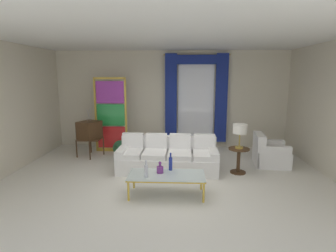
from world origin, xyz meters
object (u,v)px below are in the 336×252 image
round_side_table (239,158)px  vintage_tv (89,131)px  bottle_blue_decanter (160,169)px  coffee_table (167,176)px  bottle_amber_squat (171,163)px  stained_glass_divider (111,116)px  table_lamp_brass (240,130)px  bottle_crystal_tall (146,170)px  peacock_figurine (119,148)px  couch_white_long (168,158)px  armchair_white (269,154)px

round_side_table → vintage_tv: bearing=163.3°
bottle_blue_decanter → coffee_table: bearing=-31.5°
bottle_blue_decanter → bottle_amber_squat: size_ratio=0.64×
stained_glass_divider → table_lamp_brass: size_ratio=3.86×
bottle_blue_decanter → vintage_tv: 3.20m
bottle_crystal_tall → peacock_figurine: 2.88m
bottle_blue_decanter → bottle_amber_squat: bottle_amber_squat is taller
couch_white_long → round_side_table: couch_white_long is taller
bottle_amber_squat → table_lamp_brass: bearing=33.7°
coffee_table → peacock_figurine: size_ratio=2.39×
couch_white_long → coffee_table: couch_white_long is taller
armchair_white → peacock_figurine: 4.01m
stained_glass_divider → round_side_table: stained_glass_divider is taller
couch_white_long → vintage_tv: vintage_tv is taller
coffee_table → round_side_table: bearing=38.2°
stained_glass_divider → round_side_table: 3.87m
bottle_blue_decanter → vintage_tv: (-2.16, 2.36, 0.24)m
couch_white_long → bottle_crystal_tall: (-0.32, -1.54, 0.24)m
bottle_crystal_tall → vintage_tv: bearing=126.5°
coffee_table → bottle_amber_squat: 0.30m
table_lamp_brass → bottle_blue_decanter: bearing=-145.7°
couch_white_long → stained_glass_divider: bearing=138.2°
stained_glass_divider → round_side_table: bearing=-26.4°
bottle_crystal_tall → vintage_tv: 3.23m
coffee_table → bottle_amber_squat: size_ratio=4.06×
stained_glass_divider → peacock_figurine: 1.02m
armchair_white → table_lamp_brass: size_ratio=1.59×
armchair_white → coffee_table: bearing=-143.0°
bottle_amber_squat → armchair_white: bearing=34.1°
armchair_white → bottle_crystal_tall: bearing=-144.6°
table_lamp_brass → couch_white_long: bearing=175.8°
couch_white_long → bottle_amber_squat: couch_white_long is taller
couch_white_long → coffee_table: 1.39m
stained_glass_divider → vintage_tv: bearing=-132.9°
coffee_table → table_lamp_brass: 2.15m
couch_white_long → vintage_tv: 2.51m
bottle_amber_squat → peacock_figurine: (-1.53, 2.25, -0.34)m
stained_glass_divider → couch_white_long: bearing=-41.8°
bottle_amber_squat → peacock_figurine: 2.74m
couch_white_long → bottle_blue_decanter: size_ratio=10.46×
bottle_crystal_tall → bottle_blue_decanter: bearing=44.8°
couch_white_long → coffee_table: size_ratio=1.65×
bottle_amber_squat → armchair_white: size_ratio=0.39×
armchair_white → table_lamp_brass: (-0.89, -0.62, 0.74)m
couch_white_long → armchair_white: size_ratio=2.61×
bottle_crystal_tall → stained_glass_divider: 3.47m
couch_white_long → round_side_table: size_ratio=3.97×
bottle_blue_decanter → table_lamp_brass: 2.17m
coffee_table → bottle_crystal_tall: bearing=-157.0°
bottle_amber_squat → armchair_white: (2.44, 1.65, -0.27)m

